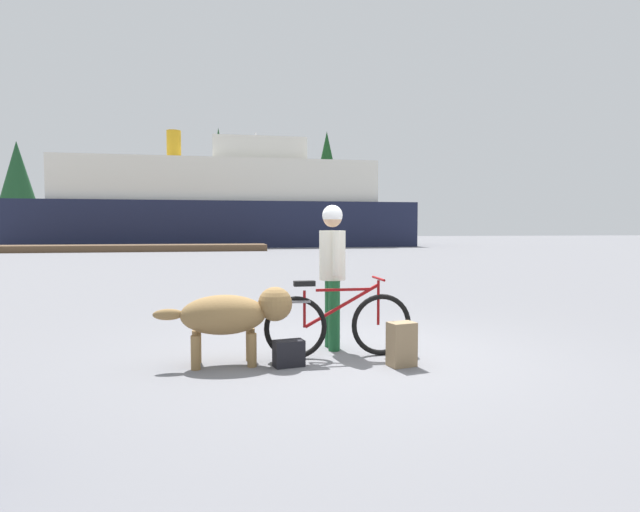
# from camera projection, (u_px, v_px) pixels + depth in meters

# --- Properties ---
(ground_plane) EXTENTS (160.00, 160.00, 0.00)m
(ground_plane) POSITION_uv_depth(u_px,v_px,m) (354.00, 354.00, 6.19)
(ground_plane) COLOR slate
(bicycle) EXTENTS (1.73, 0.44, 0.91)m
(bicycle) POSITION_uv_depth(u_px,v_px,m) (338.00, 324.00, 6.02)
(bicycle) COLOR black
(bicycle) RESTS_ON ground_plane
(person_cyclist) EXTENTS (0.32, 0.53, 1.76)m
(person_cyclist) POSITION_uv_depth(u_px,v_px,m) (332.00, 262.00, 6.42)
(person_cyclist) COLOR #19592D
(person_cyclist) RESTS_ON ground_plane
(dog) EXTENTS (1.49, 0.50, 0.84)m
(dog) POSITION_uv_depth(u_px,v_px,m) (233.00, 314.00, 5.70)
(dog) COLOR olive
(dog) RESTS_ON ground_plane
(backpack) EXTENTS (0.32, 0.26, 0.47)m
(backpack) POSITION_uv_depth(u_px,v_px,m) (402.00, 344.00, 5.65)
(backpack) COLOR #8C7251
(backpack) RESTS_ON ground_plane
(handbag_pannier) EXTENTS (0.35, 0.24, 0.28)m
(handbag_pannier) POSITION_uv_depth(u_px,v_px,m) (289.00, 353.00, 5.64)
(handbag_pannier) COLOR black
(handbag_pannier) RESTS_ON ground_plane
(dock_pier) EXTENTS (17.94, 2.86, 0.40)m
(dock_pier) POSITION_uv_depth(u_px,v_px,m) (122.00, 248.00, 32.85)
(dock_pier) COLOR brown
(dock_pier) RESTS_ON ground_plane
(ferry_boat) EXTENTS (29.76, 8.74, 9.03)m
(ferry_boat) POSITION_uv_depth(u_px,v_px,m) (223.00, 206.00, 41.95)
(ferry_boat) COLOR #191E38
(ferry_boat) RESTS_ON ground_plane
(sailboat_moored) EXTENTS (6.72, 1.88, 9.18)m
(sailboat_moored) POSITION_uv_depth(u_px,v_px,m) (256.00, 239.00, 43.05)
(sailboat_moored) COLOR silver
(sailboat_moored) RESTS_ON ground_plane
(pine_tree_far_left) EXTENTS (4.09, 4.09, 10.02)m
(pine_tree_far_left) POSITION_uv_depth(u_px,v_px,m) (17.00, 179.00, 51.92)
(pine_tree_far_left) COLOR #4C331E
(pine_tree_far_left) RESTS_ON ground_plane
(pine_tree_center) EXTENTS (2.99, 2.99, 12.11)m
(pine_tree_center) POSITION_uv_depth(u_px,v_px,m) (219.00, 173.00, 56.22)
(pine_tree_center) COLOR #4C331E
(pine_tree_center) RESTS_ON ground_plane
(pine_tree_far_right) EXTENTS (3.81, 3.81, 11.74)m
(pine_tree_far_right) POSITION_uv_depth(u_px,v_px,m) (327.00, 173.00, 56.33)
(pine_tree_far_right) COLOR #4C331E
(pine_tree_far_right) RESTS_ON ground_plane
(pine_tree_mid_back) EXTENTS (3.89, 3.89, 10.55)m
(pine_tree_mid_back) POSITION_uv_depth(u_px,v_px,m) (236.00, 183.00, 61.04)
(pine_tree_mid_back) COLOR #4C331E
(pine_tree_mid_back) RESTS_ON ground_plane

